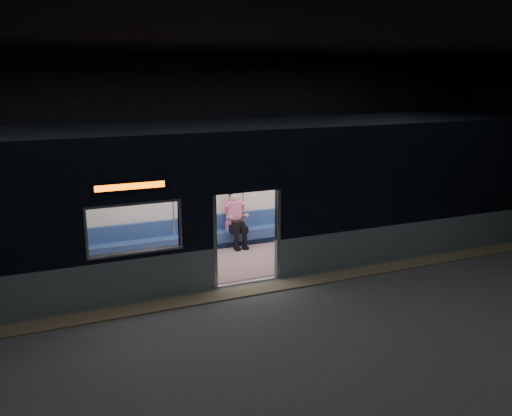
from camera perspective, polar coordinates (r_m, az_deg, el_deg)
station_floor at (r=11.20m, az=1.12°, el=-9.70°), size 24.00×14.00×0.01m
station_envelope at (r=10.29m, az=1.22°, el=9.35°), size 24.00×14.00×5.00m
tactile_strip at (r=11.66m, az=-0.01°, el=-8.61°), size 22.80×0.50×0.03m
metro_car at (r=12.89m, az=-3.51°, el=2.12°), size 18.00×3.04×3.35m
passenger at (r=14.27m, az=-2.23°, el=-0.83°), size 0.46×0.77×1.48m
handbag at (r=14.08m, az=-1.90°, el=-1.65°), size 0.34×0.31×0.14m
transit_map at (r=15.84m, az=8.56°, el=2.73°), size 0.88×0.03×0.57m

